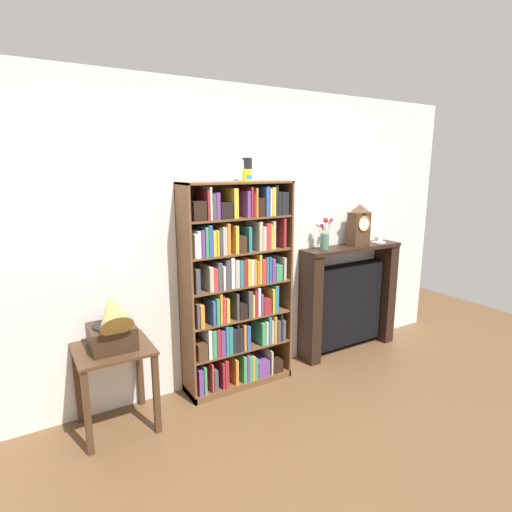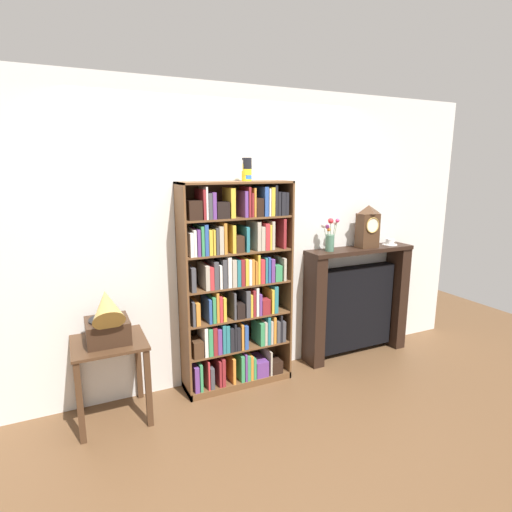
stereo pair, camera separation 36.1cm
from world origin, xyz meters
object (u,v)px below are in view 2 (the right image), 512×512
Objects in this scene: fireplace_mantel at (356,303)px; teacup_with_saucer at (390,242)px; mantel_clock at (368,226)px; bookshelf at (236,290)px; flower_vase at (330,237)px; cup_stack at (247,169)px; gramophone at (107,320)px; side_table_left at (110,360)px.

teacup_with_saucer is at bearing -3.44° from fireplace_mantel.
fireplace_mantel is 7.68× the size of teacup_with_saucer.
mantel_clock is 0.36m from teacup_with_saucer.
mantel_clock is at bearing -17.91° from fireplace_mantel.
bookshelf reaches higher than fireplace_mantel.
flower_vase is 0.77m from teacup_with_saucer.
fireplace_mantel is at bearing 2.05° from bookshelf.
bookshelf is 9.52× the size of cup_stack.
gramophone is 2.47m from fireplace_mantel.
bookshelf is at bearing -172.17° from cup_stack.
flower_vase is at bearing 1.64° from bookshelf.
mantel_clock is at bearing 0.31° from cup_stack.
gramophone is 0.41× the size of fireplace_mantel.
cup_stack reaches higher than flower_vase.
mantel_clock reaches higher than side_table_left.
cup_stack is at bearing 7.32° from gramophone.
cup_stack is at bearing -179.69° from mantel_clock.
teacup_with_saucer is at bearing 0.84° from bookshelf.
bookshelf is at bearing 4.83° from side_table_left.
gramophone is 1.50× the size of flower_vase.
bookshelf is at bearing -177.95° from fireplace_mantel.
cup_stack reaches higher than fireplace_mantel.
flower_vase is at bearing 179.34° from mantel_clock.
flower_vase is at bearing 179.79° from teacup_with_saucer.
mantel_clock is at bearing 2.60° from side_table_left.
bookshelf is 3.75× the size of gramophone.
mantel_clock is 1.31× the size of flower_vase.
bookshelf reaches higher than flower_vase.
flower_vase is (-0.46, 0.01, -0.08)m from mantel_clock.
side_table_left is (-1.20, -0.11, -1.43)m from cup_stack.
gramophone is 2.13m from flower_vase.
side_table_left is 0.35m from gramophone.
fireplace_mantel is at bearing 3.28° from side_table_left.
fireplace_mantel is (2.45, 0.19, -0.28)m from gramophone.
gramophone is (-1.20, -0.15, -1.08)m from cup_stack.
mantel_clock reaches higher than teacup_with_saucer.
teacup_with_saucer reaches higher than fireplace_mantel.
teacup_with_saucer is (2.83, 0.12, 0.68)m from side_table_left.
teacup_with_saucer is (1.75, 0.03, 0.29)m from bookshelf.
bookshelf is at bearing 7.26° from gramophone.
cup_stack is at bearing -179.66° from teacup_with_saucer.
gramophone is at bearing -176.69° from teacup_with_saucer.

